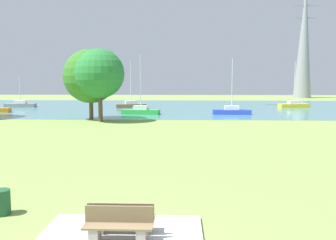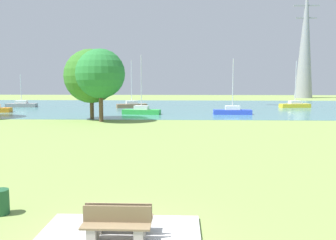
{
  "view_description": "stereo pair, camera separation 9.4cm",
  "coord_description": "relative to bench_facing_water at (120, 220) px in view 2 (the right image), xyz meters",
  "views": [
    {
      "loc": [
        1.6,
        -9.14,
        4.22
      ],
      "look_at": [
        0.77,
        14.12,
        1.71
      ],
      "focal_mm": 38.53,
      "sensor_mm": 36.0,
      "label": 1
    },
    {
      "loc": [
        1.69,
        -9.13,
        4.22
      ],
      "look_at": [
        0.77,
        14.12,
        1.71
      ],
      "focal_mm": 38.53,
      "sensor_mm": 36.0,
      "label": 2
    }
  ],
  "objects": [
    {
      "name": "concrete_pad",
      "position": [
        0.0,
        -0.27,
        -0.42
      ],
      "size": [
        4.4,
        3.2,
        0.1
      ],
      "primitive_type": "cube",
      "color": "#B1B1B1",
      "rests_on": "ground"
    },
    {
      "name": "sailboat_gray",
      "position": [
        -24.5,
        48.18,
        -0.02
      ],
      "size": [
        4.91,
        1.91,
        5.32
      ],
      "color": "gray",
      "rests_on": "water_surface"
    },
    {
      "name": "sailboat_brown",
      "position": [
        -6.36,
        47.61,
        -0.0
      ],
      "size": [
        5.03,
        2.84,
        7.46
      ],
      "color": "brown",
      "rests_on": "water_surface"
    },
    {
      "name": "sailboat_yellow",
      "position": [
        19.71,
        48.93,
        -0.0
      ],
      "size": [
        4.99,
        2.33,
        7.4
      ],
      "color": "yellow",
      "rests_on": "water_surface"
    },
    {
      "name": "sailboat_green",
      "position": [
        -3.52,
        36.3,
        0.0
      ],
      "size": [
        4.96,
        2.15,
        7.52
      ],
      "color": "green",
      "rests_on": "water_surface"
    },
    {
      "name": "electricity_pylon",
      "position": [
        32.45,
        83.7,
        13.86
      ],
      "size": [
        6.4,
        4.4,
        28.63
      ],
      "color": "gray",
      "rests_on": "ground"
    },
    {
      "name": "bench_facing_water",
      "position": [
        0.0,
        0.0,
        0.0
      ],
      "size": [
        1.8,
        0.48,
        0.89
      ],
      "color": "#9F9889",
      "rests_on": "concrete_pad"
    },
    {
      "name": "bench_facing_inland",
      "position": [
        0.0,
        -0.54,
        0.0
      ],
      "size": [
        1.8,
        0.48,
        0.89
      ],
      "color": "#9F9889",
      "rests_on": "concrete_pad"
    },
    {
      "name": "sailboat_blue",
      "position": [
        8.07,
        36.54,
        -0.01
      ],
      "size": [
        4.83,
        1.59,
        7.02
      ],
      "color": "blue",
      "rests_on": "water_surface"
    },
    {
      "name": "water_surface",
      "position": [
        0.0,
        49.73,
        -0.46
      ],
      "size": [
        140.0,
        40.0,
        0.02
      ],
      "primitive_type": "cube",
      "color": "teal",
      "rests_on": "ground"
    },
    {
      "name": "tree_east_near",
      "position": [
        -8.37,
        30.2,
        4.3
      ],
      "size": [
        5.95,
        5.95,
        7.76
      ],
      "color": "brown",
      "rests_on": "ground"
    },
    {
      "name": "litter_bin",
      "position": [
        -4.09,
        1.48,
        -0.07
      ],
      "size": [
        0.56,
        0.56,
        0.8
      ],
      "primitive_type": "cylinder",
      "color": "#1E512D",
      "rests_on": "ground"
    },
    {
      "name": "tree_east_far",
      "position": [
        -6.79,
        27.79,
        4.52
      ],
      "size": [
        5.11,
        5.11,
        7.57
      ],
      "color": "brown",
      "rests_on": "ground"
    },
    {
      "name": "ground_plane",
      "position": [
        0.0,
        21.73,
        -0.47
      ],
      "size": [
        160.0,
        160.0,
        0.0
      ],
      "primitive_type": "plane",
      "color": "#7F994C"
    }
  ]
}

